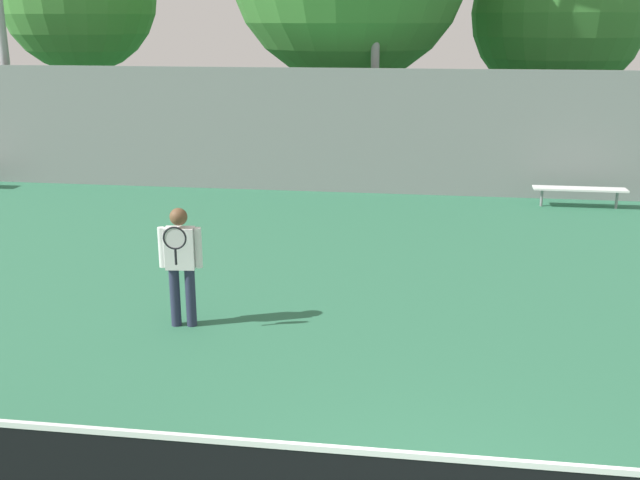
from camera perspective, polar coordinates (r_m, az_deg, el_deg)
tennis_player at (r=10.29m, az=-10.57°, el=-1.45°), size 0.59×0.43×1.68m
bench_courtside_far at (r=17.84m, az=19.19°, el=3.64°), size 2.04×0.40×0.44m
back_fence at (r=18.11m, az=8.86°, el=8.04°), size 31.11×0.06×2.99m
tree_green_broad at (r=23.38m, az=17.74°, el=16.12°), size 4.94×4.94×6.73m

